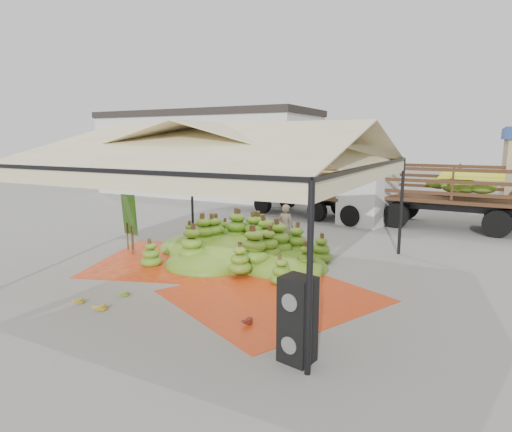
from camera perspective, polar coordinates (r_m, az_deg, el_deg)
The scene contains 17 objects.
ground at distance 12.04m, azimuth -4.21°, elevation -7.13°, with size 90.00×90.00×0.00m, color slate.
canopy_tent at distance 11.51m, azimuth -4.42°, elevation 8.76°, with size 8.10×8.10×4.00m.
building_white at distance 28.71m, azimuth -6.44°, elevation 8.32°, with size 14.30×6.30×5.40m.
tarp_left at distance 13.16m, azimuth -10.27°, elevation -5.74°, with size 4.48×4.27×0.01m, color #CA5713.
tarp_right at distance 10.06m, azimuth 2.35°, elevation -10.60°, with size 3.95×4.14×0.01m, color red.
banana_heap at distance 12.97m, azimuth -2.21°, elevation -2.82°, with size 6.21×5.10×1.33m, color #437B19.
hand_yellow_a at distance 9.86m, azimuth -20.33°, elevation -11.06°, with size 0.47×0.39×0.22m, color #BF8A26.
hand_yellow_b at distance 10.41m, azimuth -22.78°, elevation -10.19°, with size 0.39×0.32×0.18m, color #B19523.
hand_red_a at distance 8.62m, azimuth -1.70°, elevation -13.52°, with size 0.47×0.38×0.21m, color maroon.
hand_red_b at distance 8.20m, azimuth 3.30°, elevation -14.89°, with size 0.44×0.36×0.20m, color maroon.
hand_green at distance 10.53m, azimuth -17.35°, elevation -9.64°, with size 0.39×0.32×0.18m, color #3A7A19.
hanging_bunches at distance 12.50m, azimuth -0.89°, elevation 5.77°, with size 1.74×0.24×0.20m.
speaker_stack at distance 7.10m, azimuth 5.55°, elevation -13.57°, with size 0.60×0.55×1.43m.
banana_leaves at distance 14.60m, azimuth -15.69°, elevation -4.41°, with size 0.96×1.36×3.70m, color #24701D, non-canonical shape.
vendor at distance 14.05m, azimuth 3.99°, elevation -1.45°, with size 0.55×0.36×1.51m, color gray.
truck_left at distance 20.02m, azimuth 9.14°, elevation 3.80°, with size 7.04×3.82×2.30m.
truck_right at distance 19.13m, azimuth 28.86°, elevation 3.00°, with size 7.73×2.91×2.62m.
Camera 1 is at (6.13, -9.74, 3.56)m, focal length 30.00 mm.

